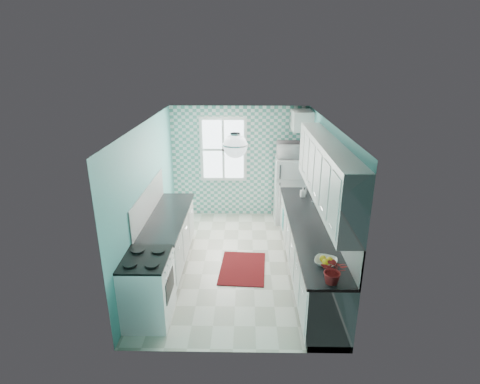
{
  "coord_description": "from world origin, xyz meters",
  "views": [
    {
      "loc": [
        0.15,
        -5.92,
        3.51
      ],
      "look_at": [
        0.05,
        0.25,
        1.25
      ],
      "focal_mm": 28.0,
      "sensor_mm": 36.0,
      "label": 1
    }
  ],
  "objects_px": {
    "fruit_bowl": "(326,262)",
    "sink": "(303,204)",
    "stove": "(148,287)",
    "microwave": "(291,150)",
    "fridge": "(289,190)",
    "potted_plant": "(334,270)",
    "ceiling_light": "(235,146)"
  },
  "relations": [
    {
      "from": "sink",
      "to": "microwave",
      "type": "height_order",
      "value": "microwave"
    },
    {
      "from": "stove",
      "to": "microwave",
      "type": "relative_size",
      "value": 1.56
    },
    {
      "from": "fruit_bowl",
      "to": "ceiling_light",
      "type": "bearing_deg",
      "value": 145.14
    },
    {
      "from": "microwave",
      "to": "potted_plant",
      "type": "bearing_deg",
      "value": 92.1
    },
    {
      "from": "fridge",
      "to": "stove",
      "type": "xyz_separation_m",
      "value": [
        -2.31,
        -3.37,
        -0.24
      ]
    },
    {
      "from": "fruit_bowl",
      "to": "sink",
      "type": "bearing_deg",
      "value": 89.89
    },
    {
      "from": "fridge",
      "to": "microwave",
      "type": "height_order",
      "value": "microwave"
    },
    {
      "from": "ceiling_light",
      "to": "fruit_bowl",
      "type": "xyz_separation_m",
      "value": [
        1.2,
        -0.84,
        -1.35
      ]
    },
    {
      "from": "fruit_bowl",
      "to": "potted_plant",
      "type": "bearing_deg",
      "value": -90.0
    },
    {
      "from": "stove",
      "to": "microwave",
      "type": "distance_m",
      "value": 4.24
    },
    {
      "from": "fridge",
      "to": "fruit_bowl",
      "type": "xyz_separation_m",
      "value": [
        0.09,
        -3.46,
        0.25
      ]
    },
    {
      "from": "sink",
      "to": "potted_plant",
      "type": "height_order",
      "value": "sink"
    },
    {
      "from": "stove",
      "to": "fruit_bowl",
      "type": "relative_size",
      "value": 3.23
    },
    {
      "from": "sink",
      "to": "ceiling_light",
      "type": "bearing_deg",
      "value": -129.53
    },
    {
      "from": "fridge",
      "to": "ceiling_light",
      "type": "bearing_deg",
      "value": -115.63
    },
    {
      "from": "potted_plant",
      "to": "microwave",
      "type": "xyz_separation_m",
      "value": [
        -0.09,
        3.89,
        0.51
      ]
    },
    {
      "from": "potted_plant",
      "to": "stove",
      "type": "bearing_deg",
      "value": 167.79
    },
    {
      "from": "ceiling_light",
      "to": "fruit_bowl",
      "type": "distance_m",
      "value": 1.99
    },
    {
      "from": "fridge",
      "to": "stove",
      "type": "height_order",
      "value": "fridge"
    },
    {
      "from": "stove",
      "to": "microwave",
      "type": "bearing_deg",
      "value": 59.07
    },
    {
      "from": "fruit_bowl",
      "to": "potted_plant",
      "type": "relative_size",
      "value": 0.85
    },
    {
      "from": "sink",
      "to": "fruit_bowl",
      "type": "bearing_deg",
      "value": -86.32
    },
    {
      "from": "microwave",
      "to": "stove",
      "type": "bearing_deg",
      "value": 56.36
    },
    {
      "from": "fridge",
      "to": "stove",
      "type": "bearing_deg",
      "value": -127.15
    },
    {
      "from": "sink",
      "to": "microwave",
      "type": "bearing_deg",
      "value": 97.76
    },
    {
      "from": "fridge",
      "to": "stove",
      "type": "relative_size",
      "value": 1.55
    },
    {
      "from": "fridge",
      "to": "sink",
      "type": "relative_size",
      "value": 2.74
    },
    {
      "from": "ceiling_light",
      "to": "sink",
      "type": "height_order",
      "value": "ceiling_light"
    },
    {
      "from": "sink",
      "to": "stove",
      "type": "bearing_deg",
      "value": -136.17
    },
    {
      "from": "ceiling_light",
      "to": "potted_plant",
      "type": "relative_size",
      "value": 1.02
    },
    {
      "from": "ceiling_light",
      "to": "microwave",
      "type": "bearing_deg",
      "value": 67.11
    },
    {
      "from": "sink",
      "to": "microwave",
      "type": "xyz_separation_m",
      "value": [
        -0.09,
        1.35,
        0.7
      ]
    }
  ]
}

